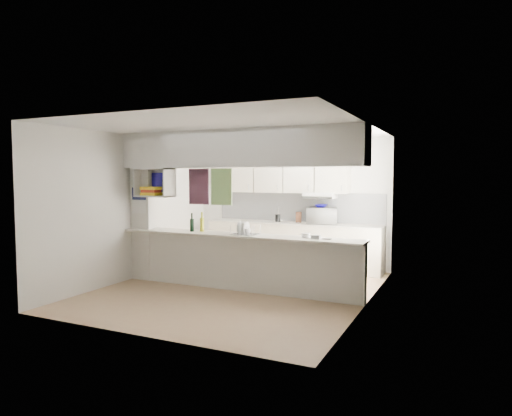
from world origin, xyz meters
The scene contains 16 objects.
floor centered at (0.00, 0.00, 0.00)m, with size 4.80×4.80×0.00m, color tan.
ceiling centered at (0.00, 0.00, 2.60)m, with size 4.80×4.80×0.00m, color white.
wall_back centered at (0.00, 2.40, 1.30)m, with size 4.20×4.20×0.00m, color silver.
wall_left centered at (-2.10, 0.00, 1.30)m, with size 4.80×4.80×0.00m, color silver.
wall_right centered at (2.10, 0.00, 1.30)m, with size 4.80×4.80×0.00m, color silver.
servery_partition centered at (-0.17, 0.00, 1.66)m, with size 4.20×0.50×2.60m.
cubby_shelf centered at (-1.57, -0.06, 1.71)m, with size 0.65×0.35×0.50m.
kitchen_run centered at (0.16, 2.14, 0.83)m, with size 3.60×0.63×2.24m.
microwave centered at (0.81, 2.10, 1.08)m, with size 0.59×0.40×0.33m, color white.
bowl centered at (0.80, 2.07, 1.28)m, with size 0.25×0.25×0.06m, color #100B7D.
dish_rack centered at (0.17, -0.02, 1.01)m, with size 0.42×0.32×0.22m.
cup centered at (0.21, -0.04, 0.98)m, with size 0.12×0.12×0.09m, color white.
wine_bottles centered at (-0.77, 0.03, 1.04)m, with size 0.22×0.15×0.33m.
plastic_tubs centered at (1.24, 0.05, 0.95)m, with size 0.49×0.21×0.07m.
utensil_jar centered at (-0.15, 2.15, 1.00)m, with size 0.11×0.11×0.15m, color black.
knife_block centered at (0.29, 2.18, 1.03)m, with size 0.11×0.09×0.21m, color brown.
Camera 1 is at (3.39, -6.55, 1.86)m, focal length 32.00 mm.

